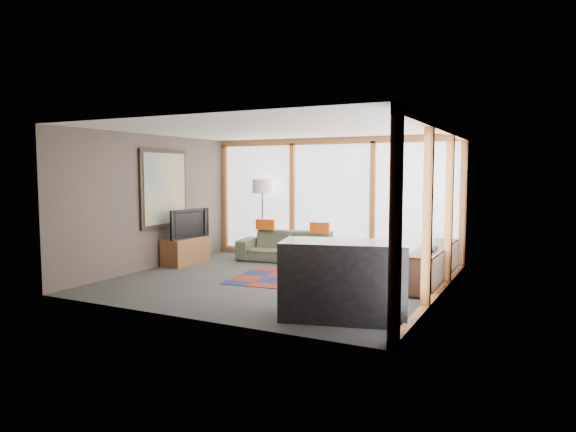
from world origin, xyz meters
The scene contains 17 objects.
ground centered at (0.00, 0.00, 0.00)m, with size 5.50×5.50×0.00m, color #2B2B28.
room_envelope centered at (0.49, 0.56, 1.54)m, with size 5.52×5.02×2.62m.
rug centered at (0.40, 0.30, 0.01)m, with size 2.54×1.63×0.01m, color maroon.
sofa centered at (-0.70, 1.88, 0.32)m, with size 2.16×0.85×0.63m, color #393A2A.
pillow_left centered at (-1.31, 1.92, 0.74)m, with size 0.41×0.12×0.23m, color #B3400C.
pillow_right centered at (-0.03, 1.90, 0.74)m, with size 0.40×0.12×0.22m, color #B3400C.
floor_lamp centered at (-1.49, 2.09, 0.86)m, with size 0.43×0.43×1.72m, color #2F2219, non-canonical shape.
coffee_table centered at (0.61, 1.14, 0.19)m, with size 1.12×0.56×0.37m, color black, non-canonical shape.
book_stack centered at (0.27, 1.13, 0.42)m, with size 0.23×0.29×0.10m, color brown.
vase centered at (0.70, 1.16, 0.47)m, with size 0.23×0.23×0.20m, color beige.
bookshelf centered at (2.43, 1.05, 0.31)m, with size 0.45×2.45×0.61m, color black, non-canonical shape.
bowl_a centered at (2.46, 0.55, 0.66)m, with size 0.18×0.18×0.09m, color black.
bowl_b centered at (2.47, 0.81, 0.65)m, with size 0.15×0.15×0.07m, color black.
shelf_picture centered at (2.48, 1.78, 0.84)m, with size 0.04×0.35×0.46m, color black.
tv_console centered at (-2.47, 0.65, 0.27)m, with size 0.45×1.08×0.54m, color brown.
television centered at (-2.43, 0.63, 0.84)m, with size 1.03×0.13×0.59m, color black.
bar_counter centered at (1.82, -1.61, 0.50)m, with size 1.59×0.74×1.00m, color black.
Camera 1 is at (4.08, -7.69, 1.89)m, focal length 32.00 mm.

